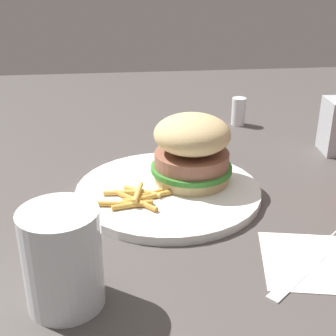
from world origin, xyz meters
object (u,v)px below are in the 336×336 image
object	(u,v)px
sandwich	(192,149)
drink_glass	(63,264)
salt_shaker	(239,111)
fries_pile	(135,198)
napkin	(313,261)
plate	(168,191)
fork	(314,259)

from	to	relation	value
sandwich	drink_glass	distance (m)	0.28
salt_shaker	drink_glass	bearing A→B (deg)	149.11
fries_pile	salt_shaker	world-z (taller)	salt_shaker
napkin	salt_shaker	world-z (taller)	salt_shaker
fries_pile	drink_glass	world-z (taller)	drink_glass
plate	sandwich	bearing A→B (deg)	-60.92
drink_glass	salt_shaker	xyz separation A→B (m)	(0.50, -0.30, -0.02)
napkin	fork	xyz separation A→B (m)	(0.00, -0.00, 0.00)
sandwich	fork	size ratio (longest dim) A/B	0.82
plate	fries_pile	size ratio (longest dim) A/B	2.44
plate	drink_glass	bearing A→B (deg)	149.63
fork	drink_glass	size ratio (longest dim) A/B	1.42
plate	fries_pile	xyz separation A→B (m)	(-0.03, 0.05, 0.01)
napkin	salt_shaker	bearing A→B (deg)	-4.31
plate	fork	distance (m)	0.23
fries_pile	napkin	distance (m)	0.24
plate	fork	size ratio (longest dim) A/B	1.82
napkin	fork	bearing A→B (deg)	-49.38
sandwich	salt_shaker	distance (m)	0.31
napkin	drink_glass	distance (m)	0.27
sandwich	drink_glass	bearing A→B (deg)	145.32
plate	fries_pile	bearing A→B (deg)	124.79
fries_pile	fork	size ratio (longest dim) A/B	0.75
sandwich	plate	bearing A→B (deg)	119.08
fork	sandwich	bearing A→B (deg)	28.38
fries_pile	fork	distance (m)	0.24
plate	salt_shaker	world-z (taller)	salt_shaker
sandwich	fries_pile	distance (m)	0.11
plate	napkin	bearing A→B (deg)	-141.44
sandwich	fries_pile	size ratio (longest dim) A/B	1.10
plate	sandwich	xyz separation A→B (m)	(0.02, -0.04, 0.05)
plate	salt_shaker	bearing A→B (deg)	-31.26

